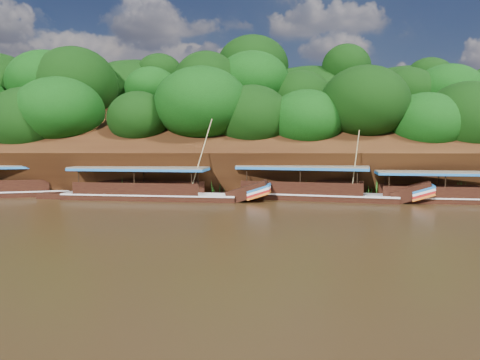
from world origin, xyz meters
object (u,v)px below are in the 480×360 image
(boat_1, at_px, (322,192))
(boat_3, at_px, (13,189))
(boat_2, at_px, (160,193))
(boat_0, at_px, (462,196))

(boat_1, relative_size, boat_3, 1.06)
(boat_1, distance_m, boat_2, 13.02)
(boat_2, distance_m, boat_3, 13.16)
(boat_1, height_order, boat_2, boat_2)
(boat_0, xyz_separation_m, boat_2, (-23.43, 1.05, 0.06))
(boat_1, height_order, boat_3, boat_1)
(boat_1, relative_size, boat_2, 0.94)
(boat_1, xyz_separation_m, boat_3, (-26.01, 1.59, -0.01))
(boat_2, relative_size, boat_3, 1.12)
(boat_0, relative_size, boat_1, 0.94)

